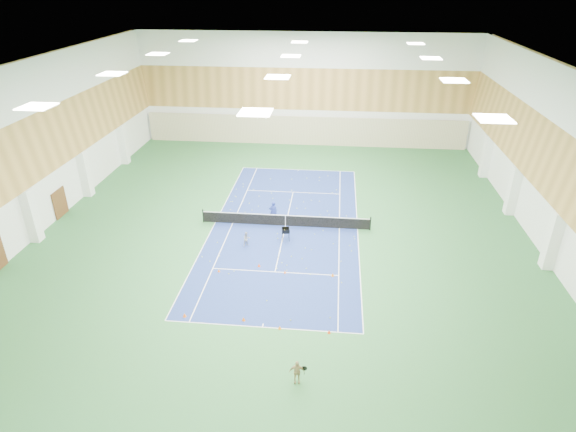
{
  "coord_description": "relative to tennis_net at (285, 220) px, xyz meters",
  "views": [
    {
      "loc": [
        3.49,
        -32.34,
        17.28
      ],
      "look_at": [
        0.42,
        -2.23,
        2.0
      ],
      "focal_mm": 30.0,
      "sensor_mm": 36.0,
      "label": 1
    }
  ],
  "objects": [
    {
      "name": "ground",
      "position": [
        0.0,
        0.0,
        -0.55
      ],
      "size": [
        40.0,
        40.0,
        0.0
      ],
      "primitive_type": "plane",
      "color": "#2A6332",
      "rests_on": "ground"
    },
    {
      "name": "room_shell",
      "position": [
        0.0,
        0.0,
        5.45
      ],
      "size": [
        36.0,
        40.0,
        12.0
      ],
      "primitive_type": null,
      "color": "white",
      "rests_on": "ground"
    },
    {
      "name": "wood_cladding",
      "position": [
        0.0,
        0.0,
        7.45
      ],
      "size": [
        36.0,
        40.0,
        8.0
      ],
      "primitive_type": null,
      "color": "#BA8A45",
      "rests_on": "room_shell"
    },
    {
      "name": "ceiling_light_grid",
      "position": [
        0.0,
        0.0,
        11.37
      ],
      "size": [
        21.4,
        25.4,
        0.06
      ],
      "primitive_type": null,
      "color": "white",
      "rests_on": "room_shell"
    },
    {
      "name": "court_surface",
      "position": [
        0.0,
        0.0,
        -0.55
      ],
      "size": [
        10.97,
        23.77,
        0.01
      ],
      "primitive_type": "cube",
      "color": "navy",
      "rests_on": "ground"
    },
    {
      "name": "tennis_balls_scatter",
      "position": [
        0.0,
        0.0,
        -0.5
      ],
      "size": [
        10.57,
        22.77,
        0.07
      ],
      "primitive_type": null,
      "color": "#C4DD25",
      "rests_on": "ground"
    },
    {
      "name": "tennis_net",
      "position": [
        0.0,
        0.0,
        0.0
      ],
      "size": [
        12.8,
        0.1,
        1.1
      ],
      "primitive_type": null,
      "color": "black",
      "rests_on": "ground"
    },
    {
      "name": "back_curtain",
      "position": [
        0.0,
        19.75,
        1.05
      ],
      "size": [
        35.4,
        0.16,
        3.2
      ],
      "primitive_type": "cube",
      "color": "#C6B793",
      "rests_on": "ground"
    },
    {
      "name": "door_left_b",
      "position": [
        -17.92,
        0.0,
        0.55
      ],
      "size": [
        0.08,
        1.8,
        2.2
      ],
      "primitive_type": "cube",
      "color": "#593319",
      "rests_on": "ground"
    },
    {
      "name": "coach",
      "position": [
        -1.03,
        0.71,
        0.29
      ],
      "size": [
        0.7,
        0.54,
        1.69
      ],
      "primitive_type": "imported",
      "rotation": [
        0.0,
        0.0,
        3.39
      ],
      "color": "#21339B",
      "rests_on": "ground"
    },
    {
      "name": "child_court",
      "position": [
        -2.41,
        -3.25,
        -0.01
      ],
      "size": [
        0.66,
        0.64,
        1.08
      ],
      "primitive_type": "imported",
      "rotation": [
        0.0,
        0.0,
        0.66
      ],
      "color": "gray",
      "rests_on": "ground"
    },
    {
      "name": "child_apron",
      "position": [
        2.2,
        -15.61,
        0.08
      ],
      "size": [
        0.78,
        0.4,
        1.27
      ],
      "primitive_type": "imported",
      "rotation": [
        0.0,
        0.0,
        0.12
      ],
      "color": "tan",
      "rests_on": "ground"
    },
    {
      "name": "ball_cart",
      "position": [
        0.25,
        -2.18,
        -0.06
      ],
      "size": [
        0.67,
        0.67,
        0.99
      ],
      "primitive_type": null,
      "rotation": [
        0.0,
        0.0,
        0.2
      ],
      "color": "black",
      "rests_on": "ground"
    },
    {
      "name": "cone_svc_a",
      "position": [
        -3.63,
        -6.74,
        -0.45
      ],
      "size": [
        0.18,
        0.18,
        0.2
      ],
      "primitive_type": "cone",
      "color": "#F45C0C",
      "rests_on": "ground"
    },
    {
      "name": "cone_svc_b",
      "position": [
        -1.13,
        -5.86,
        -0.44
      ],
      "size": [
        0.2,
        0.2,
        0.22
      ],
      "primitive_type": "cone",
      "color": "#FF480D",
      "rests_on": "ground"
    },
    {
      "name": "cone_svc_c",
      "position": [
        0.65,
        -6.45,
        -0.45
      ],
      "size": [
        0.18,
        0.18,
        0.19
      ],
      "primitive_type": "cone",
      "color": "#FF5B0D",
      "rests_on": "ground"
    },
    {
      "name": "cone_svc_d",
      "position": [
        3.73,
        -6.5,
        -0.43
      ],
      "size": [
        0.21,
        0.21,
        0.23
      ],
      "primitive_type": "cone",
      "color": "orange",
      "rests_on": "ground"
    },
    {
      "name": "cone_base_a",
      "position": [
        -4.5,
        -11.42,
        -0.43
      ],
      "size": [
        0.22,
        0.22,
        0.24
      ],
      "primitive_type": "cone",
      "color": "#E5580C",
      "rests_on": "ground"
    },
    {
      "name": "cone_base_b",
      "position": [
        -1.13,
        -11.43,
        -0.44
      ],
      "size": [
        0.21,
        0.21,
        0.23
      ],
      "primitive_type": "cone",
      "color": "#F9620D",
      "rests_on": "ground"
    },
    {
      "name": "cone_base_c",
      "position": [
        0.96,
        -11.92,
        -0.45
      ],
      "size": [
        0.19,
        0.19,
        0.2
      ],
      "primitive_type": "cone",
      "color": "orange",
      "rests_on": "ground"
    },
    {
      "name": "cone_base_d",
      "position": [
        3.64,
        -11.98,
        -0.45
      ],
      "size": [
        0.19,
        0.19,
        0.21
      ],
      "primitive_type": "cone",
      "color": "#EC400C",
      "rests_on": "ground"
    }
  ]
}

